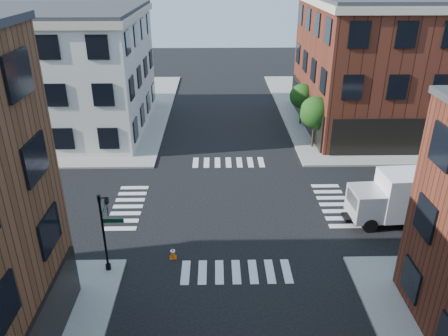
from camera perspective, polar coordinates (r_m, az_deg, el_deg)
The scene contains 10 objects.
ground at distance 29.67m, azimuth 0.99°, elevation -4.92°, with size 120.00×120.00×0.00m, color black.
sidewalk_ne at distance 53.66m, azimuth 23.32°, elevation 7.17°, with size 30.00×30.00×0.15m, color gray.
sidewalk_nw at distance 52.84m, azimuth -23.49°, elevation 6.88°, with size 30.00×30.00×0.15m, color gray.
building_ne at distance 47.70m, azimuth 26.31°, elevation 11.99°, with size 25.00×16.00×12.00m, color #491E12.
building_nw at distance 46.30m, azimuth -24.48°, elevation 11.35°, with size 22.00×16.00×11.00m, color silver.
tree_near at distance 38.46m, azimuth 11.89°, elevation 6.94°, with size 2.69×2.69×4.49m.
tree_far at distance 44.15m, azimuth 10.23°, elevation 9.06°, with size 2.43×2.43×4.07m.
signal_pole at distance 23.18m, azimuth -15.32°, elevation -7.14°, with size 1.29×1.24×4.60m.
box_truck at distance 29.50m, azimuth 23.33°, elevation -3.47°, with size 7.60×2.70×3.39m.
traffic_cone at distance 24.82m, azimuth -6.71°, elevation -10.94°, with size 0.42×0.42×0.70m.
Camera 1 is at (-1.03, -25.61, 14.95)m, focal length 35.00 mm.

